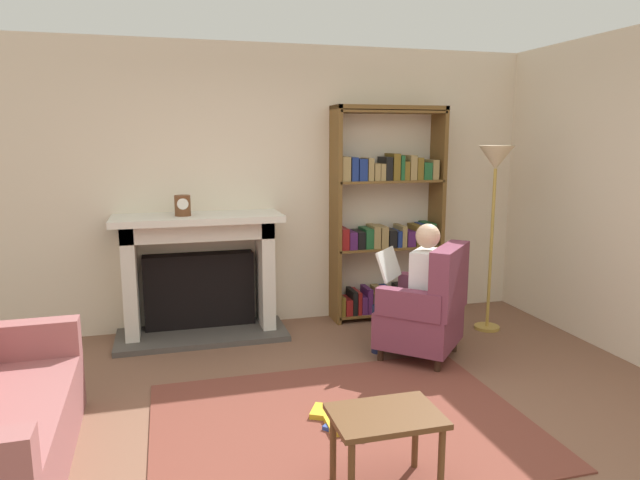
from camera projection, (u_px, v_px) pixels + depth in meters
The scene contains 12 objects.
ground at pixel (357, 448), 3.39m from camera, with size 14.00×14.00×0.00m, color brown.
back_wall at pixel (274, 187), 5.57m from camera, with size 5.60×0.10×2.70m, color beige.
side_wall_right at pixel (596, 192), 5.02m from camera, with size 0.10×5.20×2.70m, color beige.
area_rug at pixel (342, 423), 3.67m from camera, with size 2.40×1.80×0.01m, color brown.
fireplace at pixel (200, 272), 5.27m from camera, with size 1.54×0.64×1.14m.
mantel_clock at pixel (183, 206), 5.02m from camera, with size 0.14×0.14×0.18m.
bookshelf at pixel (387, 221), 5.71m from camera, with size 1.13×0.32×2.13m.
armchair_reading at pixel (427, 309), 4.70m from camera, with size 0.89×0.89×0.97m.
seated_reader at pixel (414, 284), 4.72m from camera, with size 0.59×0.58×1.14m.
side_table at pixel (386, 426), 2.91m from camera, with size 0.56×0.39×0.44m.
scattered_books at pixel (339, 421), 3.65m from camera, with size 0.35×0.53×0.04m.
floor_lamp at pixel (495, 175), 5.23m from camera, with size 0.32×0.32×1.75m.
Camera 1 is at (-1.03, -2.94, 1.83)m, focal length 31.85 mm.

